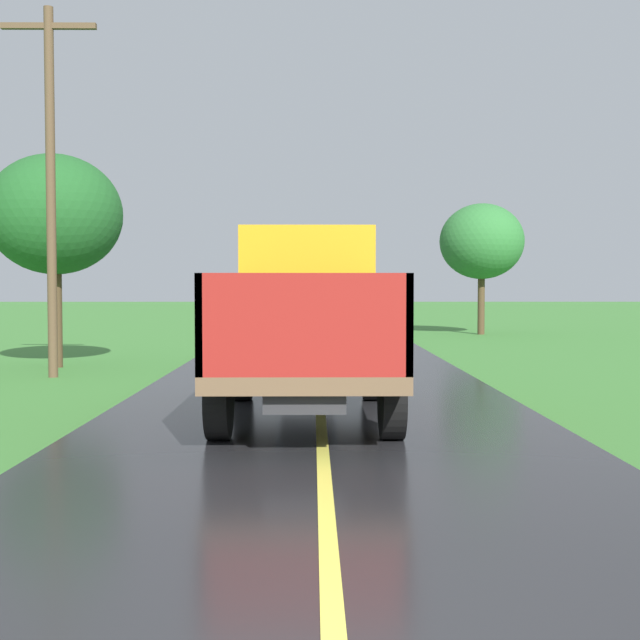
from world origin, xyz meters
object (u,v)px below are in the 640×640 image
object	(u,v)px
banana_truck_near	(306,317)
utility_pole_roadside	(51,180)
roadside_tree_mid_right	(55,215)
roadside_tree_near_left	(482,242)

from	to	relation	value
banana_truck_near	utility_pole_roadside	xyz separation A→B (m)	(-5.44, 5.02, 2.72)
utility_pole_roadside	roadside_tree_mid_right	distance (m)	2.29
banana_truck_near	roadside_tree_near_left	bearing A→B (deg)	71.31
utility_pole_roadside	roadside_tree_near_left	bearing A→B (deg)	51.30
utility_pole_roadside	roadside_tree_mid_right	size ratio (longest dim) A/B	1.54
utility_pole_roadside	roadside_tree_near_left	xyz separation A→B (m)	(12.36, 15.42, -0.45)
utility_pole_roadside	roadside_tree_near_left	size ratio (longest dim) A/B	1.48
utility_pole_roadside	roadside_tree_near_left	world-z (taller)	utility_pole_roadside
banana_truck_near	utility_pole_roadside	size ratio (longest dim) A/B	0.75
roadside_tree_near_left	roadside_tree_mid_right	xyz separation A→B (m)	(-12.95, -13.28, -0.11)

